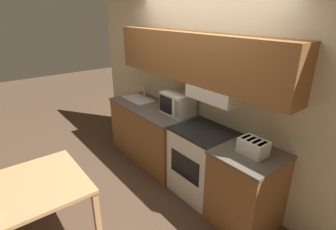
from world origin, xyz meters
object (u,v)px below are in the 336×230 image
(stove_range, at_px, (202,162))
(dining_table, at_px, (41,191))
(sink_basin, at_px, (138,99))
(microwave, at_px, (178,103))
(toaster, at_px, (253,147))

(stove_range, xyz_separation_m, dining_table, (-0.41, -1.86, 0.18))
(sink_basin, bearing_deg, microwave, 8.08)
(toaster, bearing_deg, microwave, 174.96)
(stove_range, distance_m, toaster, 0.90)
(microwave, height_order, toaster, microwave)
(microwave, bearing_deg, sink_basin, -171.92)
(stove_range, relative_size, sink_basin, 1.63)
(stove_range, bearing_deg, sink_basin, -179.28)
(stove_range, xyz_separation_m, microwave, (-0.64, 0.11, 0.62))
(sink_basin, height_order, dining_table, sink_basin)
(toaster, bearing_deg, dining_table, -121.53)
(dining_table, bearing_deg, toaster, 58.47)
(microwave, relative_size, dining_table, 0.46)
(toaster, height_order, sink_basin, sink_basin)
(stove_range, height_order, dining_table, stove_range)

